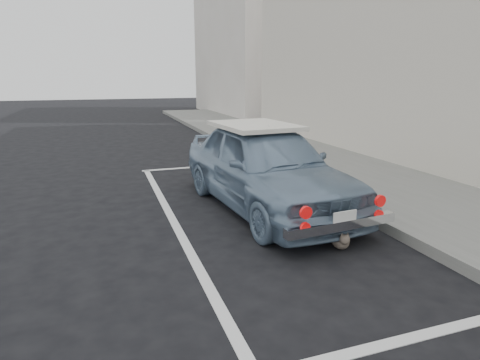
% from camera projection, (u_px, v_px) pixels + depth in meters
% --- Properties ---
extents(ground, '(80.00, 80.00, 0.00)m').
position_uv_depth(ground, '(329.00, 316.00, 3.63)').
color(ground, black).
rests_on(ground, ground).
extents(sidewalk, '(2.80, 40.00, 0.15)m').
position_uv_depth(sidewalk, '(437.00, 207.00, 6.46)').
color(sidewalk, slate).
rests_on(sidewalk, ground).
extents(building_far, '(3.50, 10.00, 8.00)m').
position_uv_depth(building_far, '(244.00, 43.00, 22.96)').
color(building_far, beige).
rests_on(building_far, ground).
extents(pline_rear, '(3.00, 0.12, 0.01)m').
position_uv_depth(pline_rear, '(413.00, 337.00, 3.33)').
color(pline_rear, silver).
rests_on(pline_rear, ground).
extents(pline_front, '(3.00, 0.12, 0.01)m').
position_uv_depth(pline_front, '(205.00, 166.00, 9.74)').
color(pline_front, silver).
rests_on(pline_front, ground).
extents(pline_side, '(0.12, 7.00, 0.01)m').
position_uv_depth(pline_side, '(173.00, 220.00, 6.09)').
color(pline_side, silver).
rests_on(pline_side, ground).
extents(retro_coupe, '(1.99, 4.23, 1.40)m').
position_uv_depth(retro_coupe, '(265.00, 166.00, 6.52)').
color(retro_coupe, '#718AA4').
rests_on(retro_coupe, ground).
extents(cat, '(0.29, 0.48, 0.27)m').
position_uv_depth(cat, '(341.00, 239.00, 5.05)').
color(cat, '#76695A').
rests_on(cat, ground).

